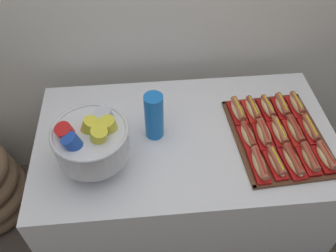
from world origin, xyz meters
name	(u,v)px	position (x,y,z in m)	size (l,w,h in m)	color
ground_plane	(181,218)	(0.00, 0.00, 0.00)	(10.00, 10.00, 0.00)	#4C4238
buffet_table	(184,181)	(0.00, 0.00, 0.42)	(1.41, 0.81, 0.79)	silver
serving_tray	(278,137)	(0.43, -0.05, 0.80)	(0.43, 0.55, 0.01)	#56331E
hot_dog_0	(259,165)	(0.28, -0.22, 0.83)	(0.07, 0.18, 0.06)	#B21414
hot_dog_1	(276,163)	(0.36, -0.22, 0.83)	(0.07, 0.16, 0.06)	red
hot_dog_2	(293,161)	(0.43, -0.22, 0.82)	(0.09, 0.19, 0.06)	#B21414
hot_dog_3	(309,159)	(0.51, -0.21, 0.83)	(0.07, 0.16, 0.06)	red
hot_dog_4	(326,157)	(0.58, -0.21, 0.83)	(0.08, 0.16, 0.06)	#B21414
hot_dog_5	(248,136)	(0.28, -0.06, 0.83)	(0.07, 0.16, 0.06)	red
hot_dog_6	(264,134)	(0.35, -0.06, 0.83)	(0.07, 0.17, 0.06)	#B21414
hot_dog_7	(279,132)	(0.43, -0.05, 0.83)	(0.07, 0.17, 0.06)	red
hot_dog_8	(295,130)	(0.50, -0.05, 0.83)	(0.07, 0.17, 0.06)	red
hot_dog_9	(310,129)	(0.58, -0.04, 0.82)	(0.06, 0.17, 0.06)	red
hot_dog_10	(238,111)	(0.27, 0.11, 0.83)	(0.08, 0.17, 0.06)	#B21414
hot_dog_11	(253,110)	(0.34, 0.11, 0.82)	(0.08, 0.17, 0.06)	red
hot_dog_12	(267,108)	(0.42, 0.11, 0.83)	(0.07, 0.16, 0.06)	#B21414
hot_dog_13	(282,106)	(0.49, 0.12, 0.83)	(0.07, 0.16, 0.06)	#B21414
hot_dog_14	(296,105)	(0.57, 0.12, 0.83)	(0.07, 0.16, 0.06)	red
punch_bowl	(92,141)	(-0.41, -0.13, 0.95)	(0.31, 0.31, 0.28)	silver
cup_stack	(154,116)	(-0.15, 0.03, 0.91)	(0.09, 0.09, 0.24)	blue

